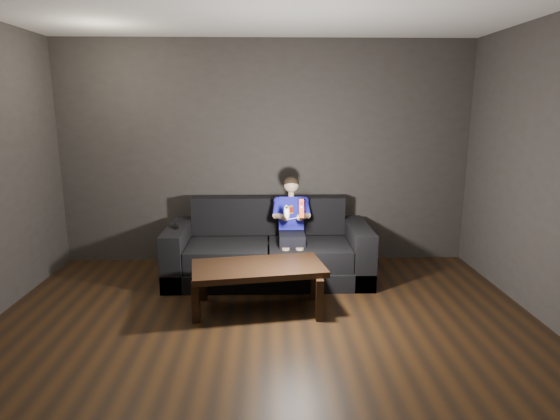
{
  "coord_description": "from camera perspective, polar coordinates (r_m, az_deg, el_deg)",
  "views": [
    {
      "loc": [
        0.02,
        -3.23,
        1.91
      ],
      "look_at": [
        0.15,
        1.55,
        0.85
      ],
      "focal_mm": 30.0,
      "sensor_mm": 36.0,
      "label": 1
    }
  ],
  "objects": [
    {
      "name": "floor",
      "position": [
        3.75,
        -1.73,
        -18.07
      ],
      "size": [
        5.0,
        5.0,
        0.0
      ],
      "primitive_type": "plane",
      "color": "black",
      "rests_on": "ground"
    },
    {
      "name": "back_wall",
      "position": [
        5.76,
        -1.76,
        6.9
      ],
      "size": [
        5.0,
        0.04,
        2.7
      ],
      "primitive_type": "cube",
      "color": "#34312E",
      "rests_on": "ground"
    },
    {
      "name": "sofa",
      "position": [
        5.33,
        -1.41,
        -5.29
      ],
      "size": [
        2.25,
        0.97,
        0.87
      ],
      "color": "black",
      "rests_on": "floor"
    },
    {
      "name": "child",
      "position": [
        5.15,
        1.41,
        -1.04
      ],
      "size": [
        0.42,
        0.51,
        1.02
      ],
      "color": "black",
      "rests_on": "sofa"
    },
    {
      "name": "wii_remote_red",
      "position": [
        4.73,
        2.62,
        0.21
      ],
      "size": [
        0.05,
        0.07,
        0.19
      ],
      "color": "red",
      "rests_on": "child"
    },
    {
      "name": "nunchuk_white",
      "position": [
        4.73,
        0.82,
        -0.25
      ],
      "size": [
        0.08,
        0.1,
        0.15
      ],
      "color": "silver",
      "rests_on": "child"
    },
    {
      "name": "wii_remote_black",
      "position": [
        5.25,
        -12.56,
        -1.96
      ],
      "size": [
        0.07,
        0.16,
        0.03
      ],
      "color": "black",
      "rests_on": "sofa"
    },
    {
      "name": "coffee_table",
      "position": [
        4.46,
        -2.67,
        -7.48
      ],
      "size": [
        1.31,
        0.8,
        0.45
      ],
      "color": "black",
      "rests_on": "floor"
    }
  ]
}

